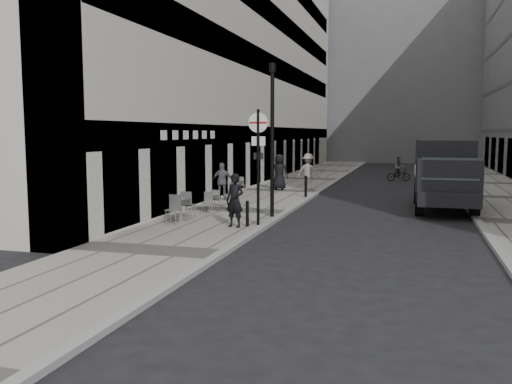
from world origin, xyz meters
TOP-DOWN VIEW (x-y plane):
  - ground at (0.00, 0.00)m, footprint 120.00×120.00m
  - sidewalk at (-2.00, 18.00)m, footprint 4.00×60.00m
  - far_sidewalk at (9.00, 18.00)m, footprint 4.00×60.00m
  - building_left at (-6.00, 24.50)m, footprint 4.00×45.00m
  - building_far at (1.50, 56.00)m, footprint 24.00×16.00m
  - walking_man at (-0.81, 6.56)m, footprint 0.72×0.57m
  - sign_post at (-0.20, 7.20)m, footprint 0.66×0.10m
  - lamppost at (-0.20, 9.07)m, footprint 0.25×0.25m
  - bollard_near at (-0.46, 6.81)m, footprint 0.11×0.11m
  - bollard_far at (-0.15, 15.36)m, footprint 0.13×0.13m
  - panel_van at (6.00, 13.74)m, footprint 2.35×6.16m
  - cyclist at (3.88, 26.76)m, footprint 1.66×1.09m
  - pedestrian_a at (-3.60, 13.17)m, footprint 1.08×0.65m
  - pedestrian_b at (-0.67, 18.71)m, footprint 1.37×0.93m
  - pedestrian_c at (-2.15, 18.18)m, footprint 1.05×0.80m
  - cafe_table_near at (-2.99, 7.16)m, footprint 0.76×1.72m
  - cafe_table_mid at (-3.60, 15.46)m, footprint 0.66×1.50m
  - cafe_table_far at (-2.80, 9.71)m, footprint 0.62×1.40m

SIDE VIEW (x-z plane):
  - ground at x=0.00m, z-range 0.00..0.00m
  - sidewalk at x=-2.00m, z-range 0.00..0.12m
  - far_sidewalk at x=9.00m, z-range 0.00..0.12m
  - bollard_near at x=-0.46m, z-range 0.12..0.92m
  - cafe_table_far at x=-2.80m, z-range 0.13..0.92m
  - cafe_table_mid at x=-3.60m, z-range 0.13..0.98m
  - bollard_far at x=-0.15m, z-range 0.12..1.08m
  - cafe_table_near at x=-2.99m, z-range 0.13..1.11m
  - cyclist at x=3.88m, z-range -0.19..1.50m
  - pedestrian_a at x=-3.60m, z-range 0.12..1.83m
  - walking_man at x=-0.81m, z-range 0.12..1.87m
  - pedestrian_c at x=-2.15m, z-range 0.12..2.05m
  - pedestrian_b at x=-0.67m, z-range 0.12..2.07m
  - panel_van at x=6.00m, z-range 0.18..3.07m
  - sign_post at x=-0.20m, z-range 0.66..4.49m
  - lamppost at x=-0.20m, z-range 0.43..5.97m
  - building_left at x=-6.00m, z-range 0.00..18.00m
  - building_far at x=1.50m, z-range 0.00..22.00m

